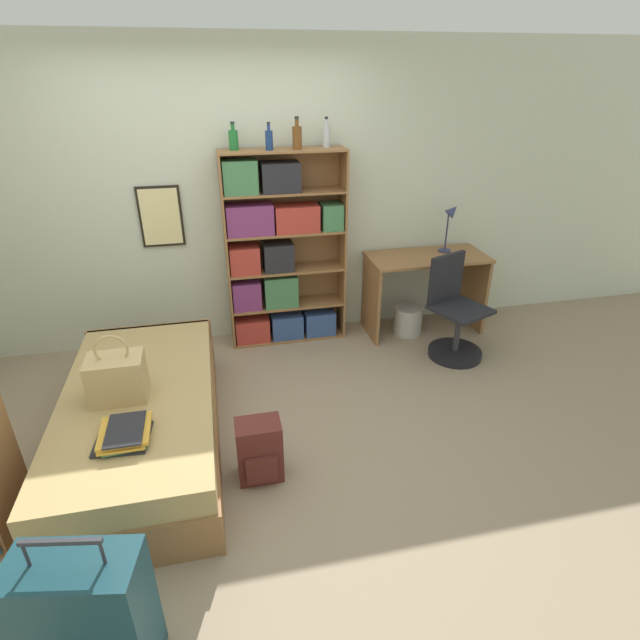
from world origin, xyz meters
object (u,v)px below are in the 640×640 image
object	(u,v)px
desk_lamp	(451,219)
book_stack_on_bed	(124,434)
desk	(425,280)
bed	(142,419)
bottle_green	(233,139)
backpack	(260,451)
desk_chair	(454,325)
bottle_brown	(269,139)
bottle_clear	(297,137)
suitcase	(87,619)
bottle_blue	(326,136)
bookcase	(277,256)
waste_bin	(408,320)
handbag	(117,377)

from	to	relation	value
desk_lamp	book_stack_on_bed	bearing A→B (deg)	-147.00
desk	book_stack_on_bed	bearing A→B (deg)	-145.96
bed	bottle_green	size ratio (longest dim) A/B	9.13
backpack	book_stack_on_bed	bearing A→B (deg)	-177.26
book_stack_on_bed	desk_lamp	distance (m)	3.35
desk_lamp	desk_chair	distance (m)	1.01
bottle_brown	bottle_clear	world-z (taller)	bottle_clear
suitcase	desk	world-z (taller)	suitcase
suitcase	desk_chair	xyz separation A→B (m)	(2.66, 2.16, -0.04)
suitcase	bottle_blue	bearing A→B (deg)	59.77
bookcase	bottle_clear	bearing A→B (deg)	-9.26
desk_lamp	backpack	xyz separation A→B (m)	(-2.02, -1.76, -0.88)
bottle_blue	book_stack_on_bed	bearing A→B (deg)	-130.52
bottle_clear	book_stack_on_bed	bearing A→B (deg)	-126.54
suitcase	waste_bin	world-z (taller)	suitcase
bookcase	desk	bearing A→B (deg)	-4.87
desk_chair	desk	bearing A→B (deg)	98.31
bottle_brown	backpack	world-z (taller)	bottle_brown
bed	handbag	world-z (taller)	handbag
suitcase	bottle_brown	bearing A→B (deg)	67.21
bookcase	desk_lamp	size ratio (longest dim) A/B	3.76
waste_bin	handbag	bearing A→B (deg)	-153.29
desk_chair	bookcase	bearing A→B (deg)	156.66
desk_lamp	handbag	bearing A→B (deg)	-154.29
handbag	bottle_green	xyz separation A→B (m)	(0.90, 1.44, 1.21)
desk_lamp	bottle_blue	bearing A→B (deg)	177.11
suitcase	bottle_blue	size ratio (longest dim) A/B	3.35
waste_bin	suitcase	bearing A→B (deg)	-132.77
suitcase	bottle_blue	xyz separation A→B (m)	(1.64, 2.82, 1.50)
waste_bin	bottle_brown	bearing A→B (deg)	173.57
suitcase	bookcase	xyz separation A→B (m)	(1.19, 2.79, 0.50)
bed	bookcase	xyz separation A→B (m)	(1.12, 1.35, 0.61)
book_stack_on_bed	bookcase	xyz separation A→B (m)	(1.13, 1.83, 0.34)
suitcase	backpack	bearing A→B (deg)	51.18
bed	book_stack_on_bed	bearing A→B (deg)	-91.30
bed	desk_chair	distance (m)	2.69
handbag	bookcase	distance (m)	1.86
handbag	waste_bin	size ratio (longest dim) A/B	1.64
bottle_clear	desk_chair	world-z (taller)	bottle_clear
book_stack_on_bed	backpack	size ratio (longest dim) A/B	0.76
bottle_green	waste_bin	world-z (taller)	bottle_green
bed	waste_bin	size ratio (longest dim) A/B	7.11
suitcase	bottle_green	xyz separation A→B (m)	(0.88, 2.83, 1.49)
bookcase	waste_bin	xyz separation A→B (m)	(1.24, -0.17, -0.70)
desk_chair	bottle_brown	bearing A→B (deg)	157.98
bottle_brown	suitcase	bearing A→B (deg)	-112.79
bookcase	waste_bin	distance (m)	1.43
bed	desk_lamp	distance (m)	3.17
handbag	bookcase	world-z (taller)	bookcase
desk	backpack	bearing A→B (deg)	-136.81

